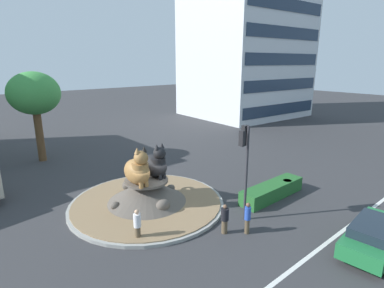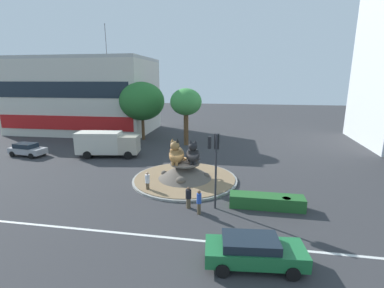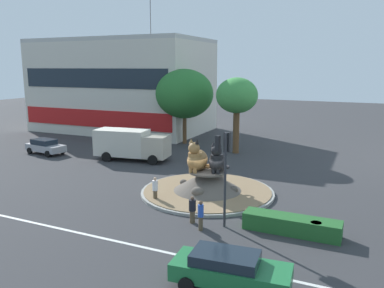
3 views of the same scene
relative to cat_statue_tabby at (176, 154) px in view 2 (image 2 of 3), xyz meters
name	(u,v)px [view 2 (image 2 of 3)]	position (x,y,z in m)	size (l,w,h in m)	color
ground_plane	(185,180)	(0.68, 0.27, -2.44)	(160.00, 160.00, 0.00)	#333335
lane_centreline	(154,236)	(0.68, -8.72, -2.44)	(112.00, 0.20, 0.01)	silver
roundabout_island	(185,173)	(0.68, 0.28, -1.82)	(9.19, 9.19, 1.60)	gray
cat_statue_tabby	(176,154)	(0.00, 0.00, 0.00)	(1.43, 2.24, 2.28)	#9E703D
cat_statue_black	(193,154)	(1.39, 0.34, -0.05)	(1.46, 2.22, 2.15)	black
traffic_light_mast	(215,155)	(3.69, -4.59, 1.37)	(0.72, 0.52, 5.22)	#2D2D33
shophouse_block	(85,95)	(-20.76, 21.25, 3.65)	(22.84, 13.32, 17.79)	beige
clipped_hedge_strip	(266,201)	(7.26, -3.98, -1.99)	(5.04, 1.20, 0.90)	#235B28
broadleaf_tree_behind_island	(186,103)	(-1.74, 13.46, 3.30)	(4.15, 4.15, 7.60)	brown
second_tree_near_tower	(142,101)	(-8.66, 15.80, 3.20)	(6.47, 6.47, 8.40)	brown
pedestrian_black_shirt	(188,197)	(1.96, -4.94, -1.63)	(0.40, 0.40, 1.55)	brown
pedestrian_blue_shirt	(199,201)	(2.79, -5.69, -1.55)	(0.31, 0.31, 1.67)	brown
pedestrian_white_shirt	(147,181)	(-1.72, -2.75, -1.58)	(0.36, 0.36, 1.64)	brown
sedan_on_far_lane	(27,149)	(-18.93, 4.94, -1.65)	(4.42, 2.39, 1.49)	#99999E
hatchback_near_shophouse	(254,251)	(6.07, -10.30, -1.65)	(4.82, 2.35, 1.46)	#1E6B38
delivery_box_truck	(107,143)	(-9.60, 6.32, -0.86)	(7.22, 3.45, 2.87)	#B7AD99
litter_bin	(286,204)	(8.53, -4.23, -1.99)	(0.56, 0.56, 0.90)	#2D4233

